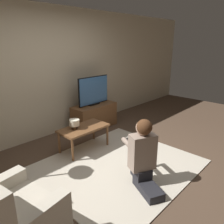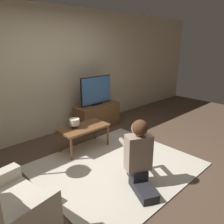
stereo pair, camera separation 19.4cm
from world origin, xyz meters
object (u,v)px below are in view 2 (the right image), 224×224
at_px(armchair, 3,217).
at_px(tv, 96,91).
at_px(coffee_table, 84,129).
at_px(person_kneeling, 139,154).
at_px(table_lamp, 74,122).

bearing_deg(armchair, tv, -65.59).
bearing_deg(tv, coffee_table, -141.85).
xyz_separation_m(tv, coffee_table, (-0.87, -0.69, -0.48)).
distance_m(coffee_table, person_kneeling, 1.41).
height_order(tv, person_kneeling, tv).
xyz_separation_m(armchair, person_kneeling, (1.63, -0.34, 0.19)).
distance_m(coffee_table, armchair, 2.06).
distance_m(tv, person_kneeling, 2.35).
xyz_separation_m(tv, armchair, (-2.64, -1.75, -0.57)).
bearing_deg(person_kneeling, tv, -89.96).
relative_size(tv, armchair, 0.89).
relative_size(person_kneeling, table_lamp, 5.35).
bearing_deg(armchair, table_lamp, -64.15).
height_order(coffee_table, table_lamp, table_lamp).
xyz_separation_m(coffee_table, table_lamp, (-0.15, 0.07, 0.15)).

